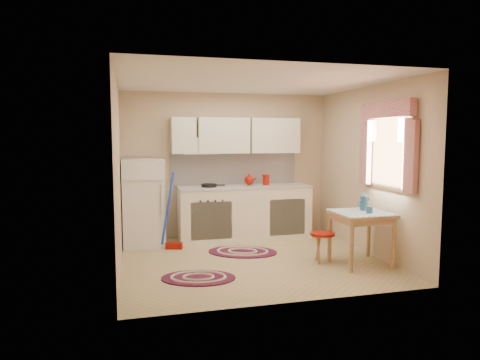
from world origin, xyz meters
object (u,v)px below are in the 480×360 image
(table, at_px, (361,238))
(stool, at_px, (322,247))
(fridge, at_px, (143,202))
(base_cabinets, at_px, (244,213))

(table, xyz_separation_m, stool, (-0.47, 0.21, -0.15))
(fridge, height_order, stool, fridge)
(base_cabinets, xyz_separation_m, stool, (0.69, -1.63, -0.23))
(fridge, distance_m, table, 3.38)
(fridge, height_order, table, fridge)
(base_cabinets, height_order, table, base_cabinets)
(table, bearing_deg, stool, 155.61)
(base_cabinets, bearing_deg, stool, -67.04)
(fridge, xyz_separation_m, base_cabinets, (1.69, 0.05, -0.26))
(fridge, height_order, base_cabinets, fridge)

